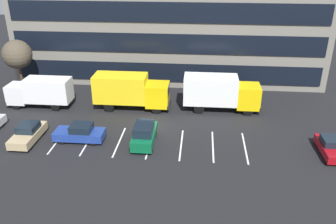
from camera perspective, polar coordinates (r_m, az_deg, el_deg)
The scene contains 11 objects.
ground_plane at distance 34.52m, azimuth -2.22°, elevation -2.56°, with size 120.00×120.00×0.00m, color black.
office_building at distance 48.97m, azimuth 0.39°, elevation 16.79°, with size 38.66×14.05×18.00m.
lot_markings at distance 31.92m, azimuth -2.91°, elevation -5.02°, with size 16.94×5.40×0.01m.
box_truck_white at distance 40.79m, azimuth -19.78°, elevation 3.18°, with size 6.99×2.31×3.24m.
box_truck_yellow_all at distance 38.12m, azimuth -6.08°, elevation 3.53°, with size 8.09×2.68×3.75m.
box_truck_yellow at distance 37.87m, azimuth 8.35°, elevation 3.26°, with size 8.10×2.68×3.76m.
suv_forest at distance 31.44m, azimuth -3.82°, elevation -3.58°, with size 1.84×4.34×1.96m.
sedan_navy at distance 32.94m, azimuth -13.94°, elevation -3.30°, with size 4.45×1.86×1.59m.
sedan_maroon at distance 32.94m, azimuth 24.68°, elevation -5.13°, with size 1.70×4.06×1.45m.
sedan_tan at distance 34.33m, azimuth -21.55°, elevation -3.20°, with size 1.85×4.42×1.58m.
bare_tree at distance 45.26m, azimuth -23.04°, elevation 8.48°, with size 3.37×3.37×6.33m.
Camera 1 is at (4.16, -30.35, 15.91)m, focal length 37.98 mm.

